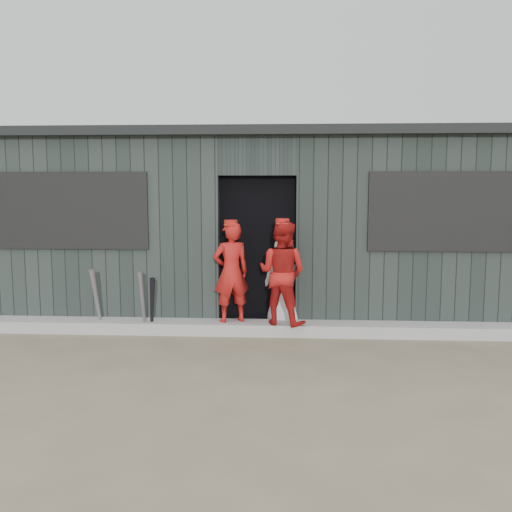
# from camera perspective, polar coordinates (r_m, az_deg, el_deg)

# --- Properties ---
(ground) EXTENTS (80.00, 80.00, 0.00)m
(ground) POSITION_cam_1_polar(r_m,az_deg,el_deg) (5.58, -1.10, -12.59)
(ground) COLOR #6A5E49
(ground) RESTS_ON ground
(curb) EXTENTS (8.00, 0.36, 0.15)m
(curb) POSITION_cam_1_polar(r_m,az_deg,el_deg) (7.30, 0.01, -7.20)
(curb) COLOR #999994
(curb) RESTS_ON ground
(bat_left) EXTENTS (0.10, 0.31, 0.85)m
(bat_left) POSITION_cam_1_polar(r_m,az_deg,el_deg) (7.54, -15.64, -4.29)
(bat_left) COLOR gray
(bat_left) RESTS_ON ground
(bat_mid) EXTENTS (0.08, 0.23, 0.83)m
(bat_mid) POSITION_cam_1_polar(r_m,az_deg,el_deg) (7.31, -11.26, -4.58)
(bat_mid) COLOR slate
(bat_mid) RESTS_ON ground
(bat_right) EXTENTS (0.16, 0.26, 0.74)m
(bat_right) POSITION_cam_1_polar(r_m,az_deg,el_deg) (7.32, -10.36, -4.90)
(bat_right) COLOR black
(bat_right) RESTS_ON ground
(player_red_left) EXTENTS (0.54, 0.46, 1.27)m
(player_red_left) POSITION_cam_1_polar(r_m,az_deg,el_deg) (7.20, -2.51, -1.63)
(player_red_left) COLOR #B21915
(player_red_left) RESTS_ON curb
(player_red_right) EXTENTS (0.78, 0.70, 1.30)m
(player_red_right) POSITION_cam_1_polar(r_m,az_deg,el_deg) (7.08, 2.63, -1.68)
(player_red_right) COLOR #B01715
(player_red_right) RESTS_ON curb
(player_grey_back) EXTENTS (0.65, 0.49, 1.19)m
(player_grey_back) POSITION_cam_1_polar(r_m,az_deg,el_deg) (7.46, 2.80, -2.83)
(player_grey_back) COLOR silver
(player_grey_back) RESTS_ON ground
(dugout) EXTENTS (8.30, 3.30, 2.62)m
(dugout) POSITION_cam_1_polar(r_m,az_deg,el_deg) (8.77, 0.65, 3.25)
(dugout) COLOR black
(dugout) RESTS_ON ground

